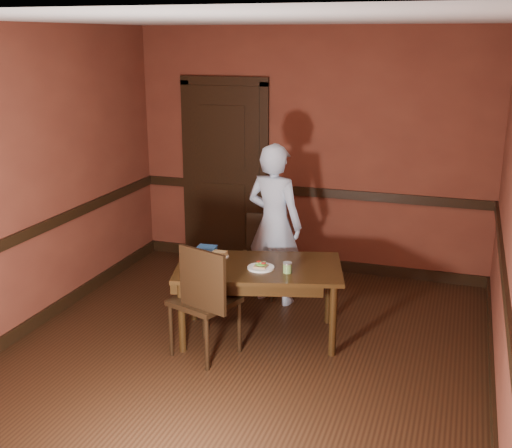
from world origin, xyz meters
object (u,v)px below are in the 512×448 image
Objects in this scene: person at (274,224)px; dining_table at (259,301)px; sauce_jar at (287,267)px; cheese_saucer at (220,255)px; food_tub at (207,250)px; sandwich_plate at (261,267)px; chair_near at (205,299)px; chair_far at (258,257)px.

dining_table is at bearing 111.18° from person.
cheese_saucer is (-0.69, 0.19, -0.03)m from sauce_jar.
dining_table is 15.69× the size of sauce_jar.
dining_table is at bearing -20.77° from food_tub.
sandwich_plate is at bearing -20.61° from cheese_saucer.
cheese_saucer is (-0.45, 0.17, 0.00)m from sandwich_plate.
dining_table is 1.43× the size of chair_near.
chair_far is at bearing -10.71° from person.
chair_far reaches higher than sauce_jar.
chair_near reaches higher than cheese_saucer.
food_tub is at bearing 148.48° from dining_table.
dining_table is 6.14× the size of sandwich_plate.
sauce_jar reaches higher than cheese_saucer.
dining_table is at bearing -15.03° from cheese_saucer.
chair_near reaches higher than sauce_jar.
sauce_jar is 0.54× the size of cheese_saucer.
chair_far is (-0.31, 0.92, 0.08)m from dining_table.
sandwich_plate is 0.25m from sauce_jar.
sauce_jar is at bearing 126.75° from person.
sandwich_plate is at bearing -78.50° from chair_far.
dining_table is 0.96m from person.
sandwich_plate is (0.35, -0.97, 0.27)m from chair_far.
dining_table is 0.97m from chair_far.
chair_far is 0.83× the size of chair_near.
dining_table is at bearing 163.51° from sauce_jar.
food_tub is (-0.23, 0.61, 0.21)m from chair_near.
dining_table is 0.55m from cheese_saucer.
chair_near is 0.74m from sauce_jar.
dining_table is 0.89× the size of person.
chair_near is 1.33m from person.
person is at bearing 82.35° from dining_table.
person reaches higher than chair_far.
sandwich_plate is 1.30× the size of food_tub.
chair_near is 5.96× the size of cheese_saucer.
chair_near is at bearing -98.70° from chair_far.
dining_table is at bearing -79.38° from chair_far.
sandwich_plate is (0.36, 0.39, 0.19)m from chair_near.
cheese_saucer reaches higher than dining_table.
sauce_jar is (0.24, -0.02, 0.03)m from sandwich_plate.
chair_near is 5.59× the size of food_tub.
sauce_jar is at bearing -67.56° from chair_far.
chair_far is 0.52× the size of person.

